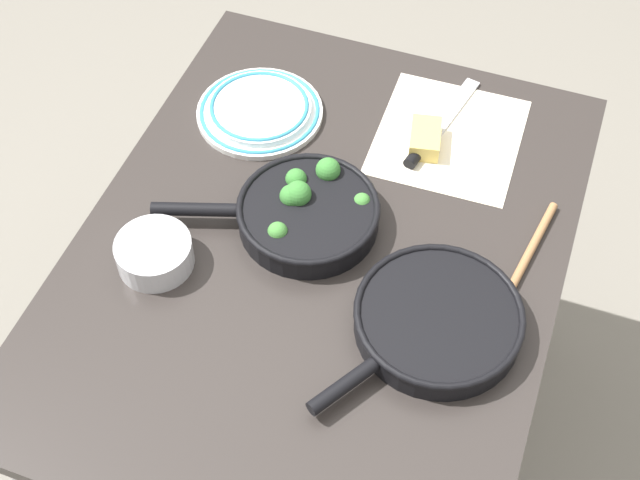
# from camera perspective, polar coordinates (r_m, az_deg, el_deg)

# --- Properties ---
(ground_plane) EXTENTS (14.00, 14.00, 0.00)m
(ground_plane) POSITION_cam_1_polar(r_m,az_deg,el_deg) (2.20, 0.00, -12.59)
(ground_plane) COLOR slate
(dining_table_red) EXTENTS (1.08, 0.82, 0.77)m
(dining_table_red) POSITION_cam_1_polar(r_m,az_deg,el_deg) (1.62, 0.00, -2.55)
(dining_table_red) COLOR #2D2826
(dining_table_red) RESTS_ON ground_plane
(skillet_broccoli) EXTENTS (0.25, 0.39, 0.08)m
(skillet_broccoli) POSITION_cam_1_polar(r_m,az_deg,el_deg) (1.56, -0.96, 1.87)
(skillet_broccoli) COLOR black
(skillet_broccoli) RESTS_ON dining_table_red
(skillet_eggs) EXTENTS (0.37, 0.28, 0.05)m
(skillet_eggs) POSITION_cam_1_polar(r_m,az_deg,el_deg) (1.44, 7.49, -5.09)
(skillet_eggs) COLOR black
(skillet_eggs) RESTS_ON dining_table_red
(wooden_spoon) EXTENTS (0.34, 0.08, 0.02)m
(wooden_spoon) POSITION_cam_1_polar(r_m,az_deg,el_deg) (1.51, 12.08, -3.12)
(wooden_spoon) COLOR #996B42
(wooden_spoon) RESTS_ON dining_table_red
(parchment_sheet) EXTENTS (0.30, 0.27, 0.00)m
(parchment_sheet) POSITION_cam_1_polar(r_m,az_deg,el_deg) (1.73, 8.23, 6.57)
(parchment_sheet) COLOR silver
(parchment_sheet) RESTS_ON dining_table_red
(grater_knife) EXTENTS (0.28, 0.08, 0.02)m
(grater_knife) POSITION_cam_1_polar(r_m,az_deg,el_deg) (1.72, 7.23, 6.76)
(grater_knife) COLOR silver
(grater_knife) RESTS_ON dining_table_red
(cheese_block) EXTENTS (0.10, 0.07, 0.04)m
(cheese_block) POSITION_cam_1_polar(r_m,az_deg,el_deg) (1.70, 6.74, 6.46)
(cheese_block) COLOR #E0C15B
(cheese_block) RESTS_ON dining_table_red
(dinner_plate_stack) EXTENTS (0.25, 0.25, 0.03)m
(dinner_plate_stack) POSITION_cam_1_polar(r_m,az_deg,el_deg) (1.75, -3.89, 8.31)
(dinner_plate_stack) COLOR white
(dinner_plate_stack) RESTS_ON dining_table_red
(prep_bowl_steel) EXTENTS (0.13, 0.13, 0.05)m
(prep_bowl_steel) POSITION_cam_1_polar(r_m,az_deg,el_deg) (1.53, -10.55, -0.85)
(prep_bowl_steel) COLOR #B7B7BC
(prep_bowl_steel) RESTS_ON dining_table_red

